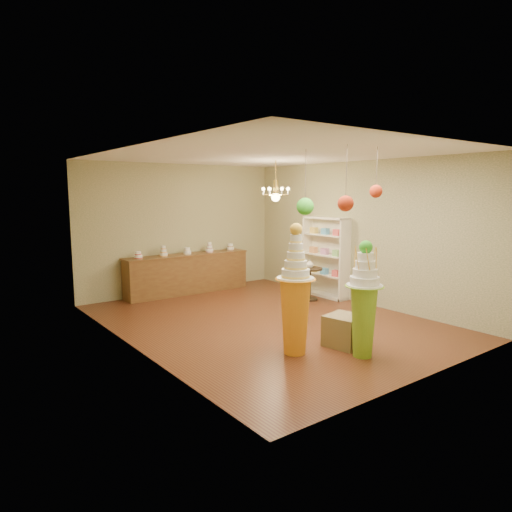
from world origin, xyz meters
TOP-DOWN VIEW (x-y plane):
  - floor at (0.00, 0.00)m, footprint 6.50×6.50m
  - ceiling at (0.00, 0.00)m, footprint 6.50×6.50m
  - wall_back at (0.00, 3.25)m, footprint 5.00×0.04m
  - wall_front at (0.00, -3.25)m, footprint 5.00×0.04m
  - wall_left at (-2.50, 0.00)m, footprint 0.04×6.50m
  - wall_right at (2.50, 0.00)m, footprint 0.04×6.50m
  - pedestal_green at (-0.00, -2.26)m, footprint 0.63×0.63m
  - pedestal_orange at (-0.70, -1.58)m, footprint 0.58×0.58m
  - burlap_riser at (0.14, -1.79)m, footprint 0.62×0.62m
  - sideboard at (0.00, 2.97)m, footprint 3.04×0.54m
  - shelving_unit at (2.34, 0.80)m, footprint 0.33×1.20m
  - round_table at (1.79, 0.73)m, footprint 0.72×0.72m
  - vase at (1.79, 0.73)m, footprint 0.22×0.22m
  - pom_red_left at (-0.26, -2.10)m, footprint 0.22×0.22m
  - pom_green_mid at (-0.20, -1.22)m, footprint 0.27×0.27m
  - pom_red_right at (0.35, -2.12)m, footprint 0.19×0.19m
  - chandelier at (0.98, 0.93)m, footprint 0.76×0.76m

SIDE VIEW (x-z plane):
  - floor at x=0.00m, z-range 0.00..0.00m
  - burlap_riser at x=0.14m, z-range 0.00..0.48m
  - round_table at x=1.79m, z-range 0.10..0.82m
  - sideboard at x=0.00m, z-range -0.10..1.06m
  - pedestal_green at x=0.00m, z-range -0.11..1.57m
  - pedestal_orange at x=-0.70m, z-range -0.23..1.69m
  - vase at x=1.79m, z-range 0.72..0.90m
  - shelving_unit at x=2.34m, z-range 0.00..1.80m
  - wall_back at x=0.00m, z-range 0.00..3.00m
  - wall_front at x=0.00m, z-range 0.00..3.00m
  - wall_left at x=-2.50m, z-range 0.00..3.00m
  - wall_right at x=2.50m, z-range 0.00..3.00m
  - pom_green_mid at x=-0.20m, z-range 1.64..2.64m
  - pom_red_left at x=-0.26m, z-range 1.74..2.66m
  - chandelier at x=0.98m, z-range 1.88..2.73m
  - pom_red_right at x=0.35m, z-range 2.00..2.73m
  - ceiling at x=0.00m, z-range 3.00..3.00m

